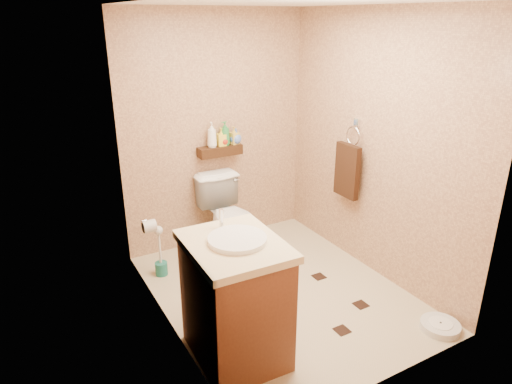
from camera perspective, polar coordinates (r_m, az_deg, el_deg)
ground at (r=4.19m, az=2.92°, el=-12.33°), size 2.50×2.50×0.00m
wall_back at (r=4.73m, az=-5.00°, el=7.50°), size 2.00×0.04×2.40m
wall_front at (r=2.77m, az=17.36°, el=-3.43°), size 2.00×0.04×2.40m
wall_left at (r=3.26m, az=-11.71°, el=0.85°), size 0.04×2.50×2.40m
wall_right at (r=4.27m, az=14.69°, el=5.42°), size 0.04×2.50×2.40m
ceiling at (r=3.50m, az=3.70°, el=22.63°), size 2.00×2.50×0.02m
wall_shelf at (r=4.70m, az=-4.52°, el=5.17°), size 0.46×0.14×0.10m
floor_accents at (r=4.17m, az=3.89°, el=-12.46°), size 1.11×1.40×0.01m
toilet at (r=4.60m, az=-3.22°, el=-3.35°), size 0.45×0.79×0.81m
vanity at (r=3.26m, az=-2.58°, el=-13.19°), size 0.64×0.77×1.05m
bathroom_scale at (r=4.01m, az=22.03°, el=-15.28°), size 0.33×0.33×0.06m
toilet_brush at (r=4.43m, az=-11.85°, el=-8.07°), size 0.12×0.12×0.51m
towel_ring at (r=4.46m, az=11.38°, el=2.93°), size 0.12×0.30×0.76m
toilet_paper at (r=4.08m, az=-13.21°, el=-4.18°), size 0.12×0.11×0.12m
bottle_a at (r=4.62m, az=-5.54°, el=7.12°), size 0.12×0.12×0.25m
bottle_b at (r=4.67m, az=-4.34°, el=6.87°), size 0.09×0.09×0.18m
bottle_c at (r=4.69m, az=-4.05°, el=6.63°), size 0.14×0.14×0.14m
bottle_d at (r=4.68m, az=-3.89°, el=7.33°), size 0.12×0.12×0.25m
bottle_e at (r=4.73m, az=-2.74°, el=7.10°), size 0.10×0.10×0.18m
bottle_f at (r=4.74m, az=-2.58°, el=6.99°), size 0.16×0.16×0.16m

